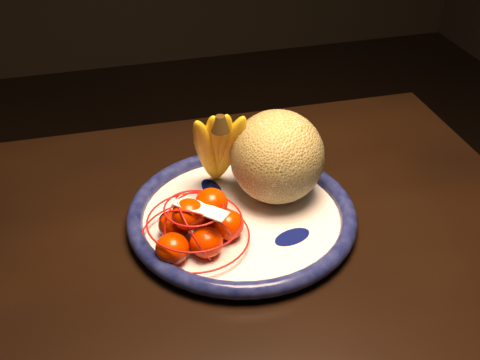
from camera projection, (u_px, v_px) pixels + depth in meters
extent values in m
cube|color=black|center=(73.00, 307.00, 0.77)|extent=(1.39, 0.85, 0.04)
cylinder|color=black|center=(374.00, 251.00, 1.37)|extent=(0.06, 0.06, 0.65)
cylinder|color=white|center=(242.00, 219.00, 0.88)|extent=(0.30, 0.30, 0.01)
torus|color=#050837|center=(242.00, 214.00, 0.87)|extent=(0.33, 0.33, 0.02)
cylinder|color=white|center=(242.00, 222.00, 0.88)|extent=(0.15, 0.15, 0.00)
ellipsoid|color=#081052|center=(292.00, 237.00, 0.84)|extent=(0.12, 0.09, 0.00)
ellipsoid|color=#081052|center=(211.00, 188.00, 0.93)|extent=(0.07, 0.11, 0.00)
ellipsoid|color=#081052|center=(176.00, 226.00, 0.85)|extent=(0.10, 0.06, 0.00)
sphere|color=olive|center=(277.00, 157.00, 0.88)|extent=(0.14, 0.14, 0.14)
ellipsoid|color=yellow|center=(207.00, 148.00, 0.88)|extent=(0.08, 0.09, 0.15)
ellipsoid|color=yellow|center=(215.00, 146.00, 0.89)|extent=(0.05, 0.09, 0.15)
ellipsoid|color=yellow|center=(221.00, 145.00, 0.89)|extent=(0.04, 0.09, 0.15)
ellipsoid|color=yellow|center=(228.00, 146.00, 0.89)|extent=(0.07, 0.10, 0.15)
cone|color=black|center=(217.00, 106.00, 0.85)|extent=(0.03, 0.03, 0.02)
ellipsoid|color=#FF3B00|center=(172.00, 249.00, 0.79)|extent=(0.04, 0.04, 0.04)
ellipsoid|color=#FF3B00|center=(206.00, 242.00, 0.80)|extent=(0.04, 0.04, 0.04)
ellipsoid|color=#FF3B00|center=(228.00, 225.00, 0.83)|extent=(0.04, 0.04, 0.04)
ellipsoid|color=#FF3B00|center=(175.00, 225.00, 0.83)|extent=(0.04, 0.04, 0.04)
ellipsoid|color=#FF3B00|center=(206.00, 213.00, 0.85)|extent=(0.04, 0.04, 0.04)
ellipsoid|color=#FF3B00|center=(188.00, 214.00, 0.79)|extent=(0.04, 0.04, 0.04)
ellipsoid|color=#FF3B00|center=(211.00, 203.00, 0.81)|extent=(0.04, 0.04, 0.04)
torus|color=red|center=(195.00, 236.00, 0.82)|extent=(0.18, 0.18, 0.00)
torus|color=red|center=(195.00, 221.00, 0.81)|extent=(0.15, 0.15, 0.00)
torus|color=red|center=(194.00, 208.00, 0.79)|extent=(0.10, 0.10, 0.00)
torus|color=red|center=(195.00, 228.00, 0.81)|extent=(0.11, 0.09, 0.09)
torus|color=red|center=(195.00, 228.00, 0.81)|extent=(0.05, 0.10, 0.09)
torus|color=red|center=(195.00, 228.00, 0.81)|extent=(0.11, 0.09, 0.09)
cube|color=white|center=(201.00, 208.00, 0.78)|extent=(0.07, 0.07, 0.01)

